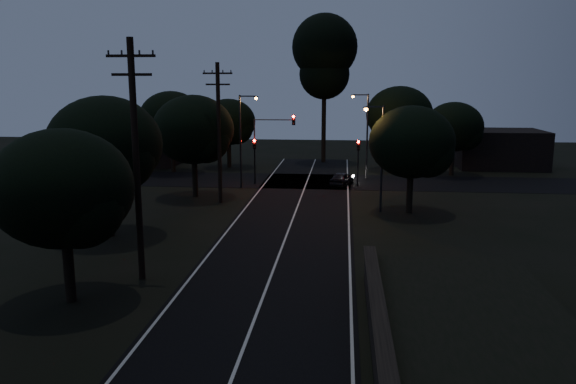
{
  "coord_description": "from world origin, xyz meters",
  "views": [
    {
      "loc": [
        3.33,
        -9.31,
        9.09
      ],
      "look_at": [
        0.0,
        24.0,
        2.5
      ],
      "focal_mm": 35.0,
      "sensor_mm": 36.0,
      "label": 1
    }
  ],
  "objects_px": {
    "signal_left": "(255,153)",
    "car": "(342,179)",
    "streetlight_a": "(243,135)",
    "streetlight_b": "(365,130)",
    "utility_pole_mid": "(136,157)",
    "streetlight_c": "(380,151)",
    "tall_pine": "(325,56)",
    "utility_pole_far": "(219,131)",
    "signal_right": "(358,154)",
    "signal_mast": "(273,136)"
  },
  "relations": [
    {
      "from": "car",
      "to": "tall_pine",
      "type": "bearing_deg",
      "value": -65.66
    },
    {
      "from": "utility_pole_far",
      "to": "signal_left",
      "type": "bearing_deg",
      "value": 80.06
    },
    {
      "from": "streetlight_a",
      "to": "streetlight_c",
      "type": "height_order",
      "value": "streetlight_a"
    },
    {
      "from": "signal_mast",
      "to": "streetlight_a",
      "type": "relative_size",
      "value": 0.78
    },
    {
      "from": "signal_mast",
      "to": "signal_right",
      "type": "bearing_deg",
      "value": -0.03
    },
    {
      "from": "utility_pole_far",
      "to": "utility_pole_mid",
      "type": "bearing_deg",
      "value": -90.0
    },
    {
      "from": "utility_pole_mid",
      "to": "utility_pole_far",
      "type": "xyz_separation_m",
      "value": [
        0.0,
        17.0,
        -0.25
      ]
    },
    {
      "from": "utility_pole_mid",
      "to": "signal_left",
      "type": "xyz_separation_m",
      "value": [
        1.4,
        24.99,
        -2.9
      ]
    },
    {
      "from": "signal_right",
      "to": "car",
      "type": "xyz_separation_m",
      "value": [
        -1.4,
        0.13,
        -2.23
      ]
    },
    {
      "from": "signal_mast",
      "to": "streetlight_c",
      "type": "bearing_deg",
      "value": -48.81
    },
    {
      "from": "car",
      "to": "streetlight_a",
      "type": "bearing_deg",
      "value": 29.92
    },
    {
      "from": "utility_pole_far",
      "to": "streetlight_c",
      "type": "distance_m",
      "value": 12.05
    },
    {
      "from": "streetlight_a",
      "to": "car",
      "type": "height_order",
      "value": "streetlight_a"
    },
    {
      "from": "signal_left",
      "to": "signal_right",
      "type": "distance_m",
      "value": 9.2
    },
    {
      "from": "streetlight_b",
      "to": "signal_right",
      "type": "bearing_deg",
      "value": -100.0
    },
    {
      "from": "car",
      "to": "signal_right",
      "type": "bearing_deg",
      "value": -169.42
    },
    {
      "from": "streetlight_a",
      "to": "streetlight_b",
      "type": "bearing_deg",
      "value": 29.48
    },
    {
      "from": "utility_pole_mid",
      "to": "signal_mast",
      "type": "relative_size",
      "value": 1.76
    },
    {
      "from": "signal_left",
      "to": "signal_mast",
      "type": "height_order",
      "value": "signal_mast"
    },
    {
      "from": "signal_left",
      "to": "streetlight_b",
      "type": "relative_size",
      "value": 0.51
    },
    {
      "from": "tall_pine",
      "to": "car",
      "type": "xyz_separation_m",
      "value": [
        2.2,
        -14.88,
        -11.33
      ]
    },
    {
      "from": "utility_pole_far",
      "to": "streetlight_b",
      "type": "height_order",
      "value": "utility_pole_far"
    },
    {
      "from": "signal_left",
      "to": "streetlight_b",
      "type": "distance_m",
      "value": 10.84
    },
    {
      "from": "utility_pole_far",
      "to": "car",
      "type": "relative_size",
      "value": 2.93
    },
    {
      "from": "tall_pine",
      "to": "signal_left",
      "type": "bearing_deg",
      "value": -110.46
    },
    {
      "from": "streetlight_b",
      "to": "utility_pole_far",
      "type": "bearing_deg",
      "value": -133.3
    },
    {
      "from": "signal_right",
      "to": "signal_mast",
      "type": "distance_m",
      "value": 7.66
    },
    {
      "from": "utility_pole_mid",
      "to": "streetlight_c",
      "type": "height_order",
      "value": "utility_pole_mid"
    },
    {
      "from": "signal_right",
      "to": "streetlight_b",
      "type": "xyz_separation_m",
      "value": [
        0.71,
        4.01,
        1.8
      ]
    },
    {
      "from": "streetlight_a",
      "to": "signal_right",
      "type": "bearing_deg",
      "value": 11.34
    },
    {
      "from": "signal_mast",
      "to": "car",
      "type": "bearing_deg",
      "value": 1.19
    },
    {
      "from": "signal_left",
      "to": "car",
      "type": "bearing_deg",
      "value": 0.96
    },
    {
      "from": "utility_pole_mid",
      "to": "utility_pole_far",
      "type": "distance_m",
      "value": 17.0
    },
    {
      "from": "signal_mast",
      "to": "streetlight_a",
      "type": "distance_m",
      "value": 3.13
    },
    {
      "from": "utility_pole_far",
      "to": "signal_mast",
      "type": "bearing_deg",
      "value": 68.89
    },
    {
      "from": "signal_right",
      "to": "utility_pole_mid",
      "type": "bearing_deg",
      "value": -112.99
    },
    {
      "from": "signal_right",
      "to": "tall_pine",
      "type": "bearing_deg",
      "value": 103.49
    },
    {
      "from": "signal_left",
      "to": "signal_right",
      "type": "xyz_separation_m",
      "value": [
        9.2,
        0.0,
        0.0
      ]
    },
    {
      "from": "utility_pole_mid",
      "to": "streetlight_b",
      "type": "bearing_deg",
      "value": 68.7
    },
    {
      "from": "streetlight_b",
      "to": "tall_pine",
      "type": "bearing_deg",
      "value": 111.38
    },
    {
      "from": "signal_right",
      "to": "streetlight_a",
      "type": "relative_size",
      "value": 0.51
    },
    {
      "from": "utility_pole_far",
      "to": "signal_mast",
      "type": "relative_size",
      "value": 1.68
    },
    {
      "from": "utility_pole_mid",
      "to": "tall_pine",
      "type": "bearing_deg",
      "value": 80.07
    },
    {
      "from": "tall_pine",
      "to": "streetlight_c",
      "type": "bearing_deg",
      "value": -79.07
    },
    {
      "from": "car",
      "to": "signal_mast",
      "type": "bearing_deg",
      "value": 17.13
    },
    {
      "from": "utility_pole_mid",
      "to": "signal_right",
      "type": "distance_m",
      "value": 27.3
    },
    {
      "from": "signal_left",
      "to": "streetlight_a",
      "type": "xyz_separation_m",
      "value": [
        -0.71,
        -1.99,
        1.8
      ]
    },
    {
      "from": "signal_right",
      "to": "signal_mast",
      "type": "bearing_deg",
      "value": 179.97
    },
    {
      "from": "streetlight_c",
      "to": "streetlight_a",
      "type": "bearing_deg",
      "value": 144.31
    },
    {
      "from": "streetlight_b",
      "to": "signal_mast",
      "type": "bearing_deg",
      "value": -154.01
    }
  ]
}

